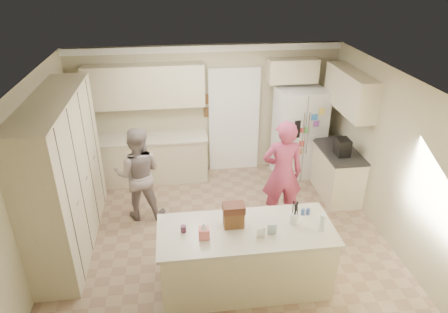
{
  "coord_description": "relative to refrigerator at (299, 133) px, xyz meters",
  "views": [
    {
      "loc": [
        -0.61,
        -5.18,
        4.08
      ],
      "look_at": [
        0.1,
        0.35,
        1.25
      ],
      "focal_mm": 32.0,
      "sensor_mm": 36.0,
      "label": 1
    }
  ],
  "objects": [
    {
      "name": "water_bottle",
      "position": [
        -0.65,
        -3.12,
        0.14
      ],
      "size": [
        0.07,
        0.07,
        0.24
      ],
      "primitive_type": "cylinder",
      "color": "silver",
      "rests_on": "island_top"
    },
    {
      "name": "utensil_crock",
      "position": [
        -0.95,
        -2.92,
        0.1
      ],
      "size": [
        0.13,
        0.13,
        0.15
      ],
      "primitive_type": "cylinder",
      "color": "white",
      "rests_on": "island_top"
    },
    {
      "name": "island_base",
      "position": [
        -1.6,
        -2.97,
        -0.46
      ],
      "size": [
        2.2,
        0.9,
        0.88
      ],
      "primitive_type": "cube",
      "color": "beige",
      "rests_on": "floor"
    },
    {
      "name": "wall_left",
      "position": [
        -4.41,
        -1.87,
        0.4
      ],
      "size": [
        0.02,
        4.6,
        2.6
      ],
      "primitive_type": "cube",
      "color": "#BEB58F",
      "rests_on": "ground"
    },
    {
      "name": "right_upper_cab",
      "position": [
        0.62,
        -0.67,
        1.05
      ],
      "size": [
        0.35,
        1.5,
        0.7
      ],
      "primitive_type": "cube",
      "color": "beige",
      "rests_on": "wall_right"
    },
    {
      "name": "coffee_maker",
      "position": [
        0.45,
        -1.07,
        0.17
      ],
      "size": [
        0.22,
        0.28,
        0.3
      ],
      "primitive_type": "cube",
      "color": "black",
      "rests_on": "right_countertop"
    },
    {
      "name": "tissue_box",
      "position": [
        -2.15,
        -3.07,
        0.1
      ],
      "size": [
        0.13,
        0.13,
        0.14
      ],
      "primitive_type": "cube",
      "color": "#E97271",
      "rests_on": "island_top"
    },
    {
      "name": "right_countertop",
      "position": [
        0.49,
        -0.87,
        0.0
      ],
      "size": [
        0.63,
        1.24,
        0.04
      ],
      "primitive_type": "cube",
      "color": "#2D2B28",
      "rests_on": "right_base_cab"
    },
    {
      "name": "back_countertop",
      "position": [
        -2.95,
        0.12,
        0.0
      ],
      "size": [
        2.24,
        0.63,
        0.04
      ],
      "primitive_type": "cube",
      "color": "beige",
      "rests_on": "back_base_cab"
    },
    {
      "name": "greeting_card_a",
      "position": [
        -1.45,
        -3.17,
        0.11
      ],
      "size": [
        0.12,
        0.06,
        0.16
      ],
      "primitive_type": "cube",
      "rotation": [
        0.15,
        0.0,
        0.2
      ],
      "color": "white",
      "rests_on": "island_top"
    },
    {
      "name": "doorway_casing",
      "position": [
        -1.25,
        0.38,
        0.15
      ],
      "size": [
        1.02,
        0.03,
        2.22
      ],
      "primitive_type": "cube",
      "color": "white",
      "rests_on": "floor"
    },
    {
      "name": "shaker_pepper",
      "position": [
        -0.71,
        -2.75,
        0.07
      ],
      "size": [
        0.05,
        0.05,
        0.09
      ],
      "primitive_type": "cylinder",
      "color": "#3E5B9C",
      "rests_on": "island_top"
    },
    {
      "name": "wall_frame_upper",
      "position": [
        -1.78,
        0.4,
        0.65
      ],
      "size": [
        0.15,
        0.02,
        0.2
      ],
      "primitive_type": "cube",
      "color": "brown",
      "rests_on": "wall_back"
    },
    {
      "name": "back_base_cab",
      "position": [
        -2.95,
        0.13,
        -0.46
      ],
      "size": [
        2.2,
        0.6,
        0.88
      ],
      "primitive_type": "cube",
      "color": "beige",
      "rests_on": "floor"
    },
    {
      "name": "fridge_handle_r",
      "position": [
        0.05,
        -0.37,
        0.15
      ],
      "size": [
        0.02,
        0.02,
        0.85
      ],
      "primitive_type": "cylinder",
      "color": "silver",
      "rests_on": "refrigerator"
    },
    {
      "name": "right_base_cab",
      "position": [
        0.5,
        -0.87,
        -0.46
      ],
      "size": [
        0.6,
        1.2,
        0.88
      ],
      "primitive_type": "cube",
      "color": "beige",
      "rests_on": "floor"
    },
    {
      "name": "fridge_dispenser",
      "position": [
        -0.22,
        -0.37,
        0.25
      ],
      "size": [
        0.22,
        0.03,
        0.35
      ],
      "primitive_type": "cube",
      "color": "black",
      "rests_on": "refrigerator"
    },
    {
      "name": "doorway_opening",
      "position": [
        -1.25,
        0.41,
        0.15
      ],
      "size": [
        0.9,
        0.06,
        2.1
      ],
      "primitive_type": "cube",
      "color": "black",
      "rests_on": "floor"
    },
    {
      "name": "fridge_magnets",
      "position": [
        0.0,
        -0.36,
        0.0
      ],
      "size": [
        0.76,
        0.02,
        1.44
      ],
      "primitive_type": null,
      "color": "tan",
      "rests_on": "refrigerator"
    },
    {
      "name": "floor",
      "position": [
        -1.8,
        -1.87,
        -0.91
      ],
      "size": [
        5.2,
        4.6,
        0.02
      ],
      "primitive_type": "cube",
      "color": "#937B5E",
      "rests_on": "ground"
    },
    {
      "name": "ceiling",
      "position": [
        -1.8,
        -1.87,
        1.71
      ],
      "size": [
        5.2,
        4.6,
        0.02
      ],
      "primitive_type": "cube",
      "color": "white",
      "rests_on": "wall_back"
    },
    {
      "name": "refrigerator",
      "position": [
        0.0,
        0.0,
        0.0
      ],
      "size": [
        0.98,
        0.8,
        1.8
      ],
      "primitive_type": "cube",
      "rotation": [
        0.0,
        0.0,
        0.12
      ],
      "color": "white",
      "rests_on": "floor"
    },
    {
      "name": "over_fridge_cab",
      "position": [
        -0.15,
        0.26,
        1.2
      ],
      "size": [
        0.95,
        0.35,
        0.45
      ],
      "primitive_type": "cube",
      "color": "beige",
      "rests_on": "wall_back"
    },
    {
      "name": "dollhouse_body",
      "position": [
        -1.75,
        -2.87,
        0.14
      ],
      "size": [
        0.26,
        0.18,
        0.22
      ],
      "primitive_type": "cube",
      "color": "brown",
      "rests_on": "island_top"
    },
    {
      "name": "fridge_seam",
      "position": [
        0.0,
        -0.35,
        0.0
      ],
      "size": [
        0.02,
        0.02,
        1.78
      ],
      "primitive_type": "cube",
      "color": "gray",
      "rests_on": "refrigerator"
    },
    {
      "name": "teen_girl",
      "position": [
        -0.75,
        -1.57,
        0.01
      ],
      "size": [
        0.69,
        0.47,
        1.82
      ],
      "primitive_type": "imported",
      "rotation": [
        0.0,
        0.0,
        3.09
      ],
      "color": "#B7405A",
      "rests_on": "floor"
    },
    {
      "name": "teen_boy",
      "position": [
        -3.09,
        -1.13,
        -0.08
      ],
      "size": [
        0.84,
        0.67,
        1.64
      ],
      "primitive_type": "imported",
      "rotation": [
        0.0,
        0.0,
        3.07
      ],
      "color": "gray",
      "rests_on": "floor"
    },
    {
      "name": "wall_front",
      "position": [
        -1.8,
        -4.18,
        0.4
      ],
      "size": [
        5.2,
        0.02,
        2.6
      ],
      "primitive_type": "cube",
      "color": "#BEB58F",
      "rests_on": "ground"
    },
    {
      "name": "island_top",
      "position": [
        -1.6,
        -2.97,
        0.0
      ],
      "size": [
        2.28,
        0.96,
        0.05
      ],
      "primitive_type": "cube",
      "color": "beige",
      "rests_on": "island_base"
    },
    {
      "name": "greeting_card_b",
      "position": [
        -1.3,
        -3.12,
        0.11
      ],
      "size": [
        0.12,
        0.05,
        0.16
      ],
      "primitive_type": "cube",
      "rotation": [
        0.15,
        0.0,
        -0.1
      ],
      "color": "silver",
      "rests_on": "island_top"
    },
    {
      "name": "fridge_handle_l",
      "position": [
        -0.05,
        -0.37,
        0.15
      ],
      "size": [
        0.02,
        0.02,
        0.85
      ],
      "primitive_type": "cylinder",
      "color": "silver",
      "rests_on": "refrigerator"
    },
    {
      "name": "shaker_salt",
      "position": [
        -0.78,
        -2.75,
        0.07
      ],
      "size": [
        0.05,
        0.05,
        0.09
      ],
      "primitive_type": "cylinder",
      "color": "#3E5B9C",
      "rests_on": "island_top"
    },
    {
      "name": "back_upper_cab",
      "position": [
        -2.95,
        0.26,
        1.0
      ],
      "size": [
        2.2,
        0.35,
        0.8
      ],
      "primitive_type": "cube",
      "color": "beige",
      "rests_on": "wall_back"
    },
    {
      "name": "jam_jar",
      "position": [
        -2.4,
        -2.92,
        0.07
      ],
      "size": [
        0.07,
        0.07,
        0.09
      ],
      "primitive_type": "cylinder",
      "color": "#59263F",
      "rests_on": "island_top"
    },
    {
      "name": "wall_frame_lower",
      "position": [
        -1.78,
        0.4,
        0.38
      ],
      "size": [
        0.15,
        0.02,
        0.2
      ],
      "primitive_type": "cube",
      "color": "brown",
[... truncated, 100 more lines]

